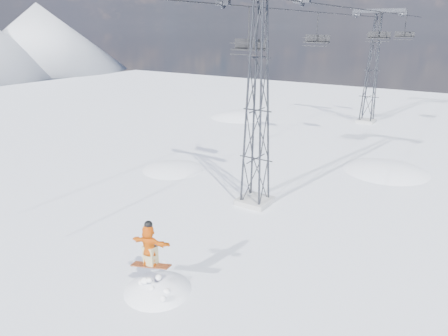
{
  "coord_description": "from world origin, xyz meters",
  "views": [
    {
      "loc": [
        10.86,
        -10.87,
        9.74
      ],
      "look_at": [
        1.85,
        3.06,
        3.86
      ],
      "focal_mm": 32.0,
      "sensor_mm": 36.0,
      "label": 1
    }
  ],
  "objects_px": {
    "lift_tower_far": "(372,71)",
    "lift_chair_near": "(249,46)",
    "lift_tower_near": "(257,111)",
    "snowboarder_jump": "(160,324)"
  },
  "relations": [
    {
      "from": "lift_chair_near",
      "to": "lift_tower_near",
      "type": "bearing_deg",
      "value": -52.49
    },
    {
      "from": "lift_tower_far",
      "to": "lift_chair_near",
      "type": "xyz_separation_m",
      "value": [
        -2.2,
        -22.13,
        3.21
      ]
    },
    {
      "from": "snowboarder_jump",
      "to": "lift_tower_far",
      "type": "bearing_deg",
      "value": 91.26
    },
    {
      "from": "lift_tower_near",
      "to": "lift_tower_far",
      "type": "distance_m",
      "value": 25.0
    },
    {
      "from": "lift_tower_near",
      "to": "snowboarder_jump",
      "type": "xyz_separation_m",
      "value": [
        0.75,
        -9.26,
        -7.09
      ]
    },
    {
      "from": "snowboarder_jump",
      "to": "lift_chair_near",
      "type": "distance_m",
      "value": 16.18
    },
    {
      "from": "lift_tower_far",
      "to": "snowboarder_jump",
      "type": "bearing_deg",
      "value": -88.74
    },
    {
      "from": "lift_tower_near",
      "to": "lift_tower_far",
      "type": "relative_size",
      "value": 1.0
    },
    {
      "from": "snowboarder_jump",
      "to": "lift_chair_near",
      "type": "relative_size",
      "value": 2.61
    },
    {
      "from": "lift_tower_far",
      "to": "snowboarder_jump",
      "type": "height_order",
      "value": "lift_tower_far"
    }
  ]
}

